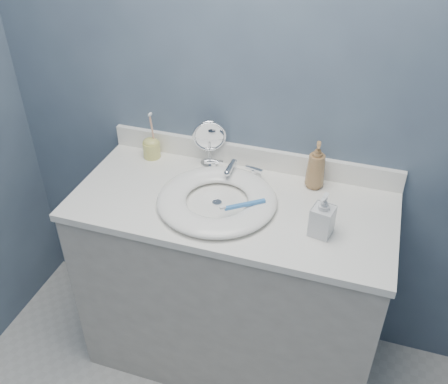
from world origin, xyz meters
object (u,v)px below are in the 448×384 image
at_px(makeup_mirror, 210,141).
at_px(toothbrush_holder, 152,147).
at_px(soap_bottle_amber, 316,165).
at_px(soap_bottle_clear, 323,215).

xyz_separation_m(makeup_mirror, toothbrush_holder, (-0.26, -0.02, -0.06)).
bearing_deg(toothbrush_holder, soap_bottle_amber, -0.41).
height_order(soap_bottle_clear, toothbrush_holder, toothbrush_holder).
bearing_deg(makeup_mirror, soap_bottle_amber, -24.66).
distance_m(soap_bottle_amber, toothbrush_holder, 0.70).
relative_size(soap_bottle_amber, soap_bottle_clear, 1.19).
distance_m(makeup_mirror, soap_bottle_clear, 0.60).
bearing_deg(soap_bottle_clear, toothbrush_holder, 171.11).
bearing_deg(soap_bottle_amber, soap_bottle_clear, -82.03).
xyz_separation_m(soap_bottle_amber, soap_bottle_clear, (0.07, -0.28, -0.02)).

